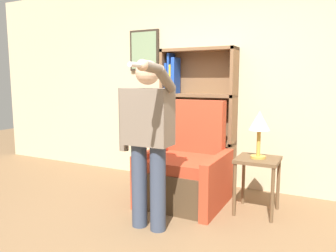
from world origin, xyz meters
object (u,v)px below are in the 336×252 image
object	(u,v)px
bookcase	(191,121)
side_table	(258,168)
person_standing	(147,134)
armchair	(187,171)
table_lamp	(259,124)

from	to	relation	value
bookcase	side_table	xyz separation A→B (m)	(1.03, -0.61, -0.38)
bookcase	person_standing	bearing A→B (deg)	-82.97
person_standing	side_table	world-z (taller)	person_standing
armchair	table_lamp	distance (m)	1.01
side_table	person_standing	bearing A→B (deg)	-134.83
side_table	armchair	bearing A→B (deg)	-177.52
bookcase	person_standing	world-z (taller)	bookcase
armchair	person_standing	world-z (taller)	person_standing
person_standing	bookcase	bearing A→B (deg)	97.03
bookcase	side_table	size ratio (longest dim) A/B	3.04
side_table	table_lamp	bearing A→B (deg)	45.00
person_standing	side_table	xyz separation A→B (m)	(0.85, 0.86, -0.43)
bookcase	side_table	distance (m)	1.26
armchair	bookcase	bearing A→B (deg)	109.44
bookcase	armchair	world-z (taller)	bookcase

